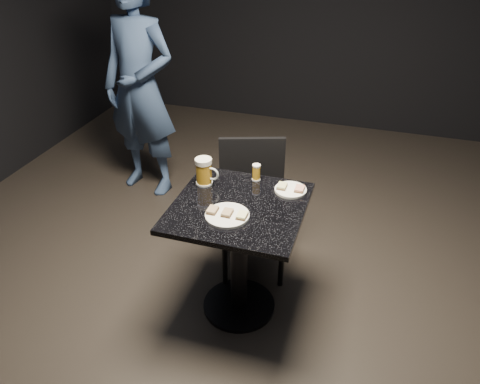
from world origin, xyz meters
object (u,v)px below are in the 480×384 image
(table, at_px, (239,241))
(chair, at_px, (252,200))
(plate_small, at_px, (291,190))
(patron, at_px, (140,88))
(beer_mug, at_px, (204,171))
(plate_large, at_px, (227,215))
(beer_tumbler, at_px, (256,172))

(table, xyz_separation_m, chair, (-0.05, 0.45, -0.01))
(table, distance_m, chair, 0.45)
(plate_small, relative_size, patron, 0.10)
(plate_small, xyz_separation_m, patron, (-1.42, 0.94, 0.13))
(beer_mug, bearing_deg, patron, 132.79)
(plate_large, bearing_deg, chair, 92.69)
(plate_large, bearing_deg, plate_small, 53.19)
(plate_large, relative_size, table, 0.31)
(patron, distance_m, beer_tumbler, 1.49)
(patron, xyz_separation_m, table, (1.19, -1.16, -0.38))
(patron, height_order, chair, patron)
(table, height_order, beer_tumbler, beer_tumbler)
(plate_small, relative_size, table, 0.24)
(plate_small, xyz_separation_m, table, (-0.23, -0.22, -0.25))
(beer_tumbler, height_order, chair, chair)
(plate_small, height_order, beer_mug, beer_mug)
(beer_mug, height_order, beer_tumbler, beer_mug)
(patron, relative_size, beer_tumbler, 18.19)
(plate_small, relative_size, beer_mug, 1.14)
(plate_large, distance_m, patron, 1.74)
(patron, relative_size, chair, 2.02)
(plate_small, xyz_separation_m, beer_mug, (-0.49, -0.07, 0.07))
(plate_small, bearing_deg, table, -136.21)
(chair, bearing_deg, beer_tumbler, -67.13)
(plate_small, bearing_deg, plate_large, -126.81)
(plate_large, bearing_deg, beer_mug, 129.69)
(beer_mug, xyz_separation_m, chair, (0.20, 0.29, -0.33))
(chair, bearing_deg, beer_mug, -125.46)
(patron, distance_m, table, 1.71)
(plate_large, xyz_separation_m, beer_tumbler, (0.04, 0.41, 0.04))
(plate_large, bearing_deg, table, 78.49)
(plate_small, xyz_separation_m, beer_tumbler, (-0.22, 0.07, 0.04))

